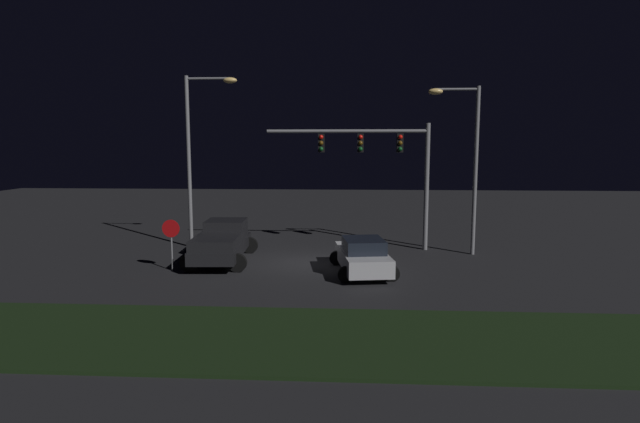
{
  "coord_description": "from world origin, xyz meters",
  "views": [
    {
      "loc": [
        2.02,
        -22.9,
        5.34
      ],
      "look_at": [
        0.64,
        1.01,
        2.26
      ],
      "focal_mm": 28.61,
      "sensor_mm": 36.0,
      "label": 1
    }
  ],
  "objects_px": {
    "stop_sign": "(171,235)",
    "pickup_truck": "(222,240)",
    "traffic_signal_gantry": "(379,155)",
    "car_sedan": "(363,256)",
    "street_lamp_right": "(466,150)",
    "street_lamp_left": "(198,142)"
  },
  "relations": [
    {
      "from": "pickup_truck",
      "to": "street_lamp_right",
      "type": "bearing_deg",
      "value": -82.52
    },
    {
      "from": "street_lamp_left",
      "to": "street_lamp_right",
      "type": "relative_size",
      "value": 1.09
    },
    {
      "from": "pickup_truck",
      "to": "car_sedan",
      "type": "xyz_separation_m",
      "value": [
        6.48,
        -1.91,
        -0.26
      ]
    },
    {
      "from": "pickup_truck",
      "to": "traffic_signal_gantry",
      "type": "xyz_separation_m",
      "value": [
        7.4,
        3.23,
        3.9
      ]
    },
    {
      "from": "stop_sign",
      "to": "traffic_signal_gantry",
      "type": "bearing_deg",
      "value": 29.81
    },
    {
      "from": "street_lamp_right",
      "to": "stop_sign",
      "type": "height_order",
      "value": "street_lamp_right"
    },
    {
      "from": "pickup_truck",
      "to": "stop_sign",
      "type": "distance_m",
      "value": 2.68
    },
    {
      "from": "traffic_signal_gantry",
      "to": "street_lamp_left",
      "type": "height_order",
      "value": "street_lamp_left"
    },
    {
      "from": "traffic_signal_gantry",
      "to": "street_lamp_right",
      "type": "xyz_separation_m",
      "value": [
        4.15,
        -1.02,
        0.25
      ]
    },
    {
      "from": "car_sedan",
      "to": "street_lamp_right",
      "type": "height_order",
      "value": "street_lamp_right"
    },
    {
      "from": "street_lamp_left",
      "to": "street_lamp_right",
      "type": "distance_m",
      "value": 13.57
    },
    {
      "from": "stop_sign",
      "to": "pickup_truck",
      "type": "bearing_deg",
      "value": 49.34
    },
    {
      "from": "traffic_signal_gantry",
      "to": "stop_sign",
      "type": "height_order",
      "value": "traffic_signal_gantry"
    },
    {
      "from": "car_sedan",
      "to": "stop_sign",
      "type": "xyz_separation_m",
      "value": [
        -8.19,
        -0.08,
        0.82
      ]
    },
    {
      "from": "stop_sign",
      "to": "street_lamp_left",
      "type": "bearing_deg",
      "value": 92.94
    },
    {
      "from": "car_sedan",
      "to": "street_lamp_left",
      "type": "relative_size",
      "value": 0.52
    },
    {
      "from": "pickup_truck",
      "to": "street_lamp_left",
      "type": "bearing_deg",
      "value": 28.29
    },
    {
      "from": "pickup_truck",
      "to": "traffic_signal_gantry",
      "type": "bearing_deg",
      "value": -69.79
    },
    {
      "from": "traffic_signal_gantry",
      "to": "stop_sign",
      "type": "bearing_deg",
      "value": -150.19
    },
    {
      "from": "pickup_truck",
      "to": "stop_sign",
      "type": "bearing_deg",
      "value": 135.98
    },
    {
      "from": "car_sedan",
      "to": "stop_sign",
      "type": "distance_m",
      "value": 8.23
    },
    {
      "from": "car_sedan",
      "to": "traffic_signal_gantry",
      "type": "xyz_separation_m",
      "value": [
        0.92,
        5.14,
        4.16
      ]
    }
  ]
}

